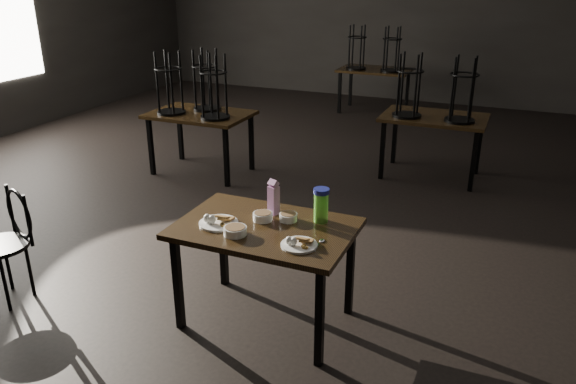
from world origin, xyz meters
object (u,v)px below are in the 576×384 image
at_px(juice_carton, 274,198).
at_px(main_table, 265,236).
at_px(bentwood_chair, 8,237).
at_px(water_bottle, 321,205).

bearing_deg(juice_carton, main_table, -81.92).
distance_m(main_table, bentwood_chair, 1.97).
xyz_separation_m(main_table, bentwood_chair, (-1.90, -0.46, -0.16)).
xyz_separation_m(water_bottle, bentwood_chair, (-2.23, -0.68, -0.36)).
bearing_deg(water_bottle, bentwood_chair, -163.00).
relative_size(juice_carton, bentwood_chair, 0.30).
bearing_deg(bentwood_chair, water_bottle, 37.18).
bearing_deg(main_table, water_bottle, 34.04).
bearing_deg(water_bottle, juice_carton, -178.87).
relative_size(juice_carton, water_bottle, 1.07).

